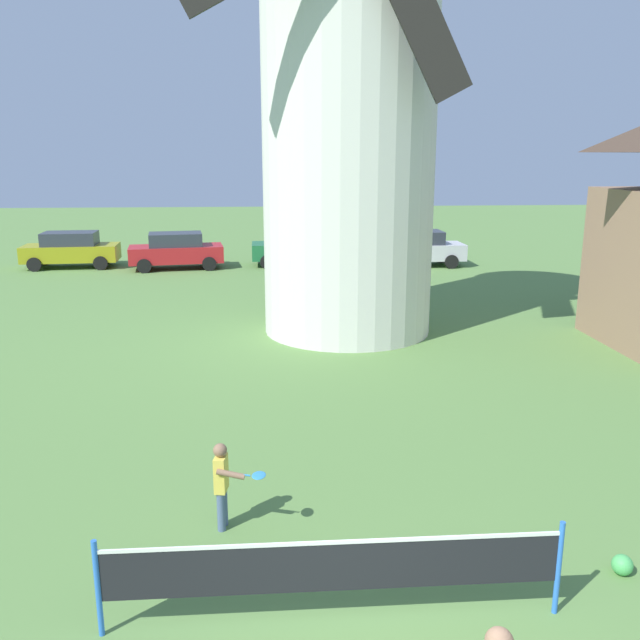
{
  "coord_description": "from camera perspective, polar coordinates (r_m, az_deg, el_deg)",
  "views": [
    {
      "loc": [
        -0.92,
        -4.52,
        4.86
      ],
      "look_at": [
        -0.33,
        3.57,
        2.84
      ],
      "focal_mm": 37.48,
      "sensor_mm": 36.0,
      "label": 1
    }
  ],
  "objects": [
    {
      "name": "windmill",
      "position": [
        18.48,
        2.54,
        20.51
      ],
      "size": [
        8.37,
        5.34,
        14.32
      ],
      "color": "silver",
      "rests_on": "ground_plane"
    },
    {
      "name": "tennis_net",
      "position": [
        7.41,
        1.19,
        -20.33
      ],
      "size": [
        4.9,
        0.06,
        1.1
      ],
      "color": "blue",
      "rests_on": "ground_plane"
    },
    {
      "name": "player_far",
      "position": [
        9.11,
        -8.28,
        -13.43
      ],
      "size": [
        0.7,
        0.57,
        1.21
      ],
      "color": "slate",
      "rests_on": "ground_plane"
    },
    {
      "name": "stray_ball",
      "position": [
        9.16,
        24.4,
        -18.5
      ],
      "size": [
        0.25,
        0.25,
        0.25
      ],
      "primitive_type": "sphere",
      "color": "#4CB259",
      "rests_on": "ground_plane"
    },
    {
      "name": "parked_car_mustard",
      "position": [
        31.37,
        -20.5,
        5.68
      ],
      "size": [
        4.11,
        2.1,
        1.56
      ],
      "color": "#999919",
      "rests_on": "ground_plane"
    },
    {
      "name": "parked_car_red",
      "position": [
        29.77,
        -12.18,
        5.85
      ],
      "size": [
        4.18,
        2.34,
        1.56
      ],
      "color": "red",
      "rests_on": "ground_plane"
    },
    {
      "name": "parked_car_green",
      "position": [
        30.08,
        -1.96,
        6.24
      ],
      "size": [
        4.05,
        1.93,
        1.56
      ],
      "color": "#1E6638",
      "rests_on": "ground_plane"
    },
    {
      "name": "parked_car_silver",
      "position": [
        30.14,
        8.02,
        6.12
      ],
      "size": [
        4.41,
        1.92,
        1.56
      ],
      "color": "silver",
      "rests_on": "ground_plane"
    }
  ]
}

